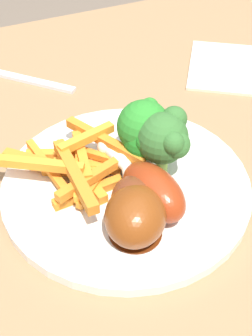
{
  "coord_description": "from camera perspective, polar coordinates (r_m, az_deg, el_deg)",
  "views": [
    {
      "loc": [
        -0.26,
        0.19,
        1.11
      ],
      "look_at": [
        0.06,
        0.05,
        0.78
      ],
      "focal_mm": 49.5,
      "sensor_mm": 36.0,
      "label": 1
    }
  ],
  "objects": [
    {
      "name": "fork",
      "position": [
        0.7,
        -13.48,
        10.85
      ],
      "size": [
        0.15,
        0.14,
        0.0
      ],
      "primitive_type": "cube",
      "rotation": [
        0.0,
        0.0,
        0.77
      ],
      "color": "silver",
      "rests_on": "dining_table"
    },
    {
      "name": "chicken_drumstick_far",
      "position": [
        0.45,
        1.05,
        -4.05
      ],
      "size": [
        0.11,
        0.06,
        0.05
      ],
      "color": "#4B1C0E",
      "rests_on": "dinner_plate"
    },
    {
      "name": "chicken_drumstick_near",
      "position": [
        0.43,
        1.28,
        -5.52
      ],
      "size": [
        0.12,
        0.1,
        0.05
      ],
      "color": "#52200A",
      "rests_on": "dinner_plate"
    },
    {
      "name": "broccoli_floret_front",
      "position": [
        0.48,
        4.92,
        3.76
      ],
      "size": [
        0.06,
        0.06,
        0.08
      ],
      "color": "#88B94A",
      "rests_on": "dinner_plate"
    },
    {
      "name": "carrot_fries_pile",
      "position": [
        0.49,
        -6.1,
        0.46
      ],
      "size": [
        0.14,
        0.15,
        0.04
      ],
      "color": "orange",
      "rests_on": "dinner_plate"
    },
    {
      "name": "napkin",
      "position": [
        0.72,
        14.7,
        11.72
      ],
      "size": [
        0.21,
        0.22,
        0.0
      ],
      "primitive_type": "cube",
      "rotation": [
        0.0,
        0.0,
        0.97
      ],
      "color": "beige",
      "rests_on": "dining_table"
    },
    {
      "name": "dining_table",
      "position": [
        0.58,
        6.79,
        -13.62
      ],
      "size": [
        1.0,
        0.76,
        0.75
      ],
      "color": "#8E6B47",
      "rests_on": "ground_plane"
    },
    {
      "name": "broccoli_floret_middle",
      "position": [
        0.5,
        2.25,
        5.28
      ],
      "size": [
        0.06,
        0.06,
        0.08
      ],
      "color": "#73A159",
      "rests_on": "dinner_plate"
    },
    {
      "name": "chicken_drumstick_extra",
      "position": [
        0.46,
        3.03,
        -2.58
      ],
      "size": [
        0.14,
        0.06,
        0.05
      ],
      "color": "#621B0A",
      "rests_on": "dinner_plate"
    },
    {
      "name": "broccoli_floret_back",
      "position": [
        0.49,
        2.43,
        3.5
      ],
      "size": [
        0.05,
        0.05,
        0.06
      ],
      "color": "#8FA058",
      "rests_on": "dinner_plate"
    },
    {
      "name": "dinner_plate",
      "position": [
        0.5,
        0.0,
        -2.18
      ],
      "size": [
        0.27,
        0.27,
        0.01
      ],
      "primitive_type": "cylinder",
      "color": "white",
      "rests_on": "dining_table"
    }
  ]
}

